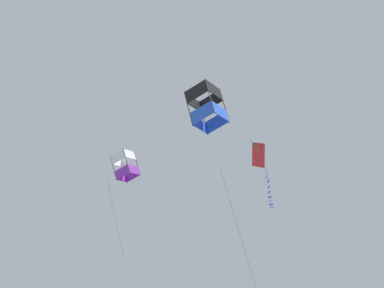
{
  "coord_description": "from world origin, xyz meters",
  "views": [
    {
      "loc": [
        17.15,
        4.38,
        5.91
      ],
      "look_at": [
        -2.71,
        4.0,
        27.34
      ],
      "focal_mm": 58.9,
      "sensor_mm": 36.0,
      "label": 1
    }
  ],
  "objects": [
    {
      "name": "kite_diamond_near_right",
      "position": [
        -1.82,
        6.89,
        25.37
      ],
      "size": [
        2.89,
        2.1,
        9.3
      ],
      "rotation": [
        0.44,
        0.0,
        0.62
      ],
      "color": "red"
    },
    {
      "name": "kite_box_low_drifter",
      "position": [
        -0.26,
        4.68,
        27.06
      ],
      "size": [
        2.11,
        2.0,
        2.14
      ],
      "rotation": [
        0.34,
        0.0,
        0.93
      ],
      "color": "black"
    },
    {
      "name": "kite_box_mid_left",
      "position": [
        -6.1,
        0.42,
        29.36
      ],
      "size": [
        2.31,
        1.79,
        5.73
      ],
      "rotation": [
        0.5,
        0.0,
        0.94
      ],
      "color": "white"
    }
  ]
}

